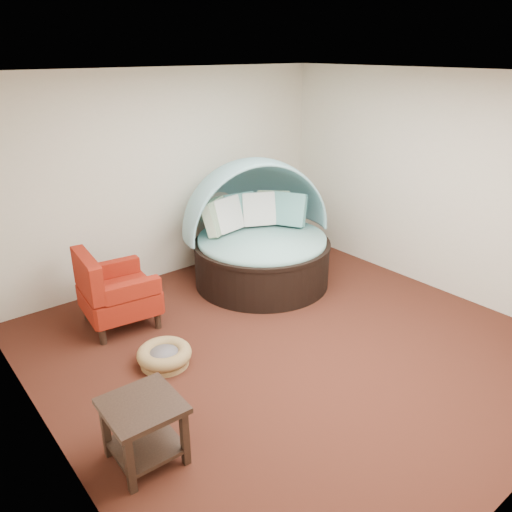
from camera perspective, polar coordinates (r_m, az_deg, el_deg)
floor at (r=5.59m, az=3.78°, el=-9.98°), size 5.00×5.00×0.00m
wall_back at (r=6.94m, az=-10.19°, el=8.88°), size 5.00×0.00×5.00m
wall_left at (r=3.85m, az=-24.26°, el=-4.22°), size 0.00×5.00×5.00m
wall_right at (r=6.87m, az=19.77°, el=7.78°), size 0.00×5.00×5.00m
ceiling at (r=4.72m, az=4.70°, el=20.03°), size 5.00×5.00×0.00m
canopy_daybed at (r=6.75m, az=0.31°, el=3.41°), size 2.33×2.28×1.69m
pet_basket at (r=5.29m, az=-10.42°, el=-11.12°), size 0.58×0.58×0.20m
red_armchair at (r=5.95m, az=-15.96°, el=-3.95°), size 0.89×0.89×0.94m
side_table at (r=4.13m, az=-12.70°, el=-18.18°), size 0.58×0.58×0.54m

